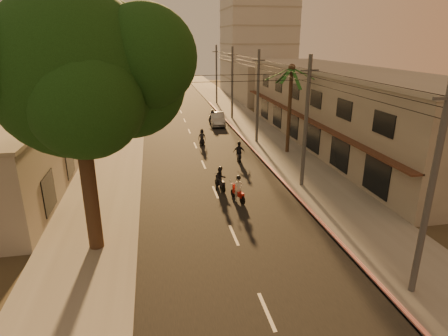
{
  "coord_description": "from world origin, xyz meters",
  "views": [
    {
      "loc": [
        -3.79,
        -15.25,
        9.95
      ],
      "look_at": [
        0.38,
        6.83,
        2.14
      ],
      "focal_mm": 30.0,
      "sensor_mm": 36.0,
      "label": 1
    }
  ],
  "objects_px": {
    "scooter_red": "(238,190)",
    "scooter_mid_b": "(239,152)",
    "broadleaf_tree": "(85,74)",
    "scooter_mid_a": "(220,179)",
    "scooter_far_a": "(202,138)",
    "parked_car": "(217,119)",
    "palm_tree": "(292,73)",
    "scooter_far_b": "(212,118)"
  },
  "relations": [
    {
      "from": "scooter_far_a",
      "to": "parked_car",
      "type": "height_order",
      "value": "scooter_far_a"
    },
    {
      "from": "scooter_mid_a",
      "to": "scooter_far_a",
      "type": "xyz_separation_m",
      "value": [
        0.26,
        11.73,
        -0.06
      ]
    },
    {
      "from": "scooter_far_b",
      "to": "parked_car",
      "type": "xyz_separation_m",
      "value": [
        0.56,
        -0.26,
        -0.08
      ]
    },
    {
      "from": "broadleaf_tree",
      "to": "palm_tree",
      "type": "xyz_separation_m",
      "value": [
        14.61,
        13.86,
        -1.33
      ]
    },
    {
      "from": "palm_tree",
      "to": "scooter_mid_a",
      "type": "distance_m",
      "value": 12.45
    },
    {
      "from": "broadleaf_tree",
      "to": "scooter_mid_b",
      "type": "height_order",
      "value": "broadleaf_tree"
    },
    {
      "from": "palm_tree",
      "to": "parked_car",
      "type": "distance_m",
      "value": 14.83
    },
    {
      "from": "palm_tree",
      "to": "scooter_red",
      "type": "bearing_deg",
      "value": -125.07
    },
    {
      "from": "broadleaf_tree",
      "to": "palm_tree",
      "type": "distance_m",
      "value": 20.18
    },
    {
      "from": "scooter_mid_a",
      "to": "parked_car",
      "type": "relative_size",
      "value": 0.37
    },
    {
      "from": "scooter_red",
      "to": "scooter_mid_b",
      "type": "height_order",
      "value": "scooter_red"
    },
    {
      "from": "scooter_red",
      "to": "scooter_far_a",
      "type": "xyz_separation_m",
      "value": [
        -0.53,
        13.83,
        -0.06
      ]
    },
    {
      "from": "scooter_red",
      "to": "scooter_mid_a",
      "type": "bearing_deg",
      "value": 94.27
    },
    {
      "from": "scooter_far_a",
      "to": "broadleaf_tree",
      "type": "bearing_deg",
      "value": -106.51
    },
    {
      "from": "scooter_red",
      "to": "scooter_far_a",
      "type": "bearing_deg",
      "value": 75.93
    },
    {
      "from": "scooter_mid_b",
      "to": "scooter_mid_a",
      "type": "bearing_deg",
      "value": -109.2
    },
    {
      "from": "broadleaf_tree",
      "to": "scooter_far_a",
      "type": "relative_size",
      "value": 7.45
    },
    {
      "from": "scooter_red",
      "to": "scooter_far_b",
      "type": "relative_size",
      "value": 0.96
    },
    {
      "from": "scooter_mid_a",
      "to": "palm_tree",
      "type": "bearing_deg",
      "value": 32.66
    },
    {
      "from": "palm_tree",
      "to": "scooter_mid_a",
      "type": "relative_size",
      "value": 4.8
    },
    {
      "from": "palm_tree",
      "to": "scooter_far_b",
      "type": "xyz_separation_m",
      "value": [
        -4.87,
        12.92,
        -6.32
      ]
    },
    {
      "from": "palm_tree",
      "to": "scooter_mid_b",
      "type": "distance_m",
      "value": 8.21
    },
    {
      "from": "broadleaf_tree",
      "to": "scooter_mid_a",
      "type": "xyz_separation_m",
      "value": [
        7.04,
        6.29,
        -7.7
      ]
    },
    {
      "from": "scooter_red",
      "to": "scooter_far_a",
      "type": "height_order",
      "value": "scooter_red"
    },
    {
      "from": "scooter_red",
      "to": "scooter_mid_b",
      "type": "bearing_deg",
      "value": 60.62
    },
    {
      "from": "scooter_mid_a",
      "to": "scooter_red",
      "type": "bearing_deg",
      "value": -81.79
    },
    {
      "from": "scooter_mid_b",
      "to": "broadleaf_tree",
      "type": "bearing_deg",
      "value": -123.48
    },
    {
      "from": "scooter_far_b",
      "to": "scooter_far_a",
      "type": "bearing_deg",
      "value": -119.75
    },
    {
      "from": "scooter_mid_a",
      "to": "scooter_mid_b",
      "type": "height_order",
      "value": "scooter_mid_b"
    },
    {
      "from": "scooter_far_b",
      "to": "palm_tree",
      "type": "bearing_deg",
      "value": -83.54
    },
    {
      "from": "broadleaf_tree",
      "to": "scooter_mid_a",
      "type": "distance_m",
      "value": 12.19
    },
    {
      "from": "scooter_far_a",
      "to": "scooter_far_b",
      "type": "bearing_deg",
      "value": 79.99
    },
    {
      "from": "scooter_mid_a",
      "to": "parked_car",
      "type": "height_order",
      "value": "scooter_mid_a"
    },
    {
      "from": "scooter_red",
      "to": "scooter_far_b",
      "type": "xyz_separation_m",
      "value": [
        1.91,
        22.59,
        0.05
      ]
    },
    {
      "from": "scooter_red",
      "to": "scooter_mid_a",
      "type": "height_order",
      "value": "scooter_red"
    },
    {
      "from": "scooter_mid_b",
      "to": "scooter_far_b",
      "type": "distance_m",
      "value": 14.56
    },
    {
      "from": "scooter_red",
      "to": "scooter_mid_a",
      "type": "relative_size",
      "value": 1.02
    },
    {
      "from": "scooter_far_b",
      "to": "parked_car",
      "type": "height_order",
      "value": "scooter_far_b"
    },
    {
      "from": "scooter_mid_b",
      "to": "scooter_far_b",
      "type": "relative_size",
      "value": 0.98
    },
    {
      "from": "broadleaf_tree",
      "to": "scooter_red",
      "type": "bearing_deg",
      "value": 28.17
    },
    {
      "from": "broadleaf_tree",
      "to": "palm_tree",
      "type": "height_order",
      "value": "broadleaf_tree"
    },
    {
      "from": "scooter_far_b",
      "to": "scooter_red",
      "type": "bearing_deg",
      "value": -109.03
    }
  ]
}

